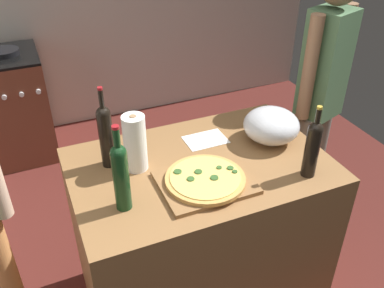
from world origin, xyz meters
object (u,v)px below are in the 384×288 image
Objects in this scene: pizza at (205,179)px; wine_bottle_dark at (121,174)px; wine_bottle_amber at (312,147)px; person_in_red at (320,92)px; mixing_bowl at (271,125)px; paper_towel_roll at (135,143)px; stove at (9,107)px; wine_bottle_clear at (106,134)px.

wine_bottle_dark is (-0.37, -0.00, 0.14)m from pizza.
person_in_red is at bearing 48.92° from wine_bottle_amber.
paper_towel_roll is (-0.69, 0.04, 0.05)m from mixing_bowl.
mixing_bowl is at bearing 23.68° from pizza.
mixing_bowl is 0.73× the size of wine_bottle_dark.
stove is (-0.80, 2.09, -0.51)m from pizza.
mixing_bowl is at bearing -56.38° from stove.
wine_bottle_clear is at bearing -75.69° from stove.
wine_bottle_amber is (0.00, -0.32, 0.06)m from mixing_bowl.
person_in_red is at bearing 25.73° from pizza.
person_in_red reaches higher than wine_bottle_dark.
wine_bottle_dark is at bearing -179.32° from pizza.
mixing_bowl is 0.17× the size of person_in_red.
wine_bottle_clear is 1.95m from stove.
paper_towel_roll reaches higher than pizza.
stove is at bearing 111.04° from pizza.
wine_bottle_clear is 0.24× the size of person_in_red.
stove is at bearing 137.37° from person_in_red.
mixing_bowl is 0.30× the size of stove.
pizza is 0.89× the size of wine_bottle_clear.
pizza is 0.92× the size of wine_bottle_dark.
wine_bottle_clear is at bearing 152.11° from wine_bottle_amber.
paper_towel_roll is 1.23m from person_in_red.
wine_bottle_amber reaches higher than mixing_bowl.
stove is at bearing 104.31° from wine_bottle_clear.
person_in_red is (0.51, 0.58, -0.10)m from wine_bottle_amber.
stove is (-0.45, 1.78, -0.65)m from wine_bottle_clear.
paper_towel_roll is 0.30× the size of stove.
stove is at bearing 123.62° from mixing_bowl.
paper_towel_roll is at bearing -169.22° from person_in_red.
wine_bottle_amber is (0.46, -0.12, 0.12)m from pizza.
person_in_red is at bearing 6.62° from wine_bottle_clear.
mixing_bowl is 0.58m from person_in_red.
paper_towel_roll is 0.27m from wine_bottle_dark.
mixing_bowl is at bearing -3.01° from paper_towel_roll.
paper_towel_roll is at bearing 153.26° from wine_bottle_amber.
wine_bottle_dark is 0.41× the size of stove.
pizza reaches higher than stove.
pizza is 0.35m from paper_towel_roll.
wine_bottle_clear is (-0.11, 0.08, 0.03)m from paper_towel_roll.
paper_towel_roll is 0.79× the size of wine_bottle_amber.
paper_towel_roll is 0.69× the size of wine_bottle_clear.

